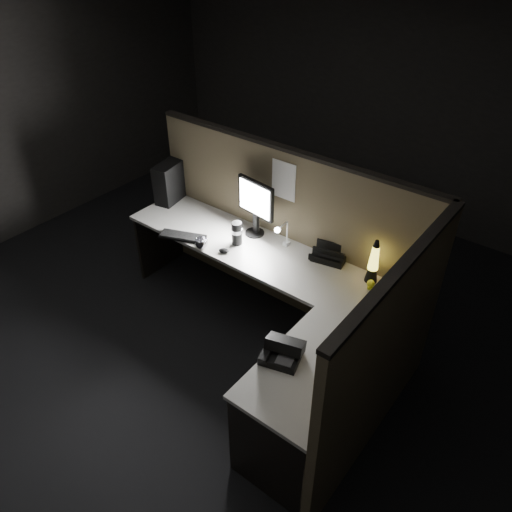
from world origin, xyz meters
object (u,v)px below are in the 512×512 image
Objects in this scene: lava_lamp at (373,264)px; pc_tower at (171,182)px; monitor at (256,203)px; keyboard at (183,236)px; desk_phone at (282,351)px.

pc_tower is at bearing -179.03° from lava_lamp.
monitor reaches higher than keyboard.
monitor is at bearing 22.35° from keyboard.
lava_lamp is 1.27× the size of desk_phone.
keyboard is 1.37× the size of desk_phone.
keyboard is at bearing 141.90° from desk_phone.
lava_lamp is (1.55, 0.46, 0.14)m from keyboard.
pc_tower is at bearing 137.25° from desk_phone.
pc_tower is 2.26m from desk_phone.
pc_tower is 1.01m from monitor.
desk_phone is (1.47, -0.59, 0.05)m from keyboard.
keyboard is 1.62m from lava_lamp.
monitor is 1.36× the size of lava_lamp.
desk_phone is at bearing -37.92° from monitor.
monitor is at bearing 118.39° from desk_phone.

